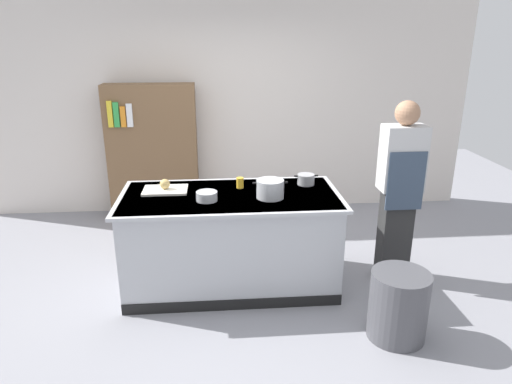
% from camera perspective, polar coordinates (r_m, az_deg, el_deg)
% --- Properties ---
extents(ground_plane, '(10.00, 10.00, 0.00)m').
position_cam_1_polar(ground_plane, '(4.51, -3.01, -11.19)').
color(ground_plane, gray).
extents(back_wall, '(6.40, 0.12, 3.00)m').
position_cam_1_polar(back_wall, '(6.04, -3.96, 11.72)').
color(back_wall, silver).
rests_on(back_wall, ground_plane).
extents(counter_island, '(1.98, 0.98, 0.90)m').
position_cam_1_polar(counter_island, '(4.29, -3.12, -5.83)').
color(counter_island, '#B7BABF').
rests_on(counter_island, ground_plane).
extents(cutting_board, '(0.40, 0.28, 0.02)m').
position_cam_1_polar(cutting_board, '(4.30, -11.17, 0.24)').
color(cutting_board, silver).
rests_on(cutting_board, counter_island).
extents(onion, '(0.09, 0.09, 0.09)m').
position_cam_1_polar(onion, '(4.29, -11.22, 0.98)').
color(onion, tan).
rests_on(onion, cutting_board).
extents(stock_pot, '(0.31, 0.24, 0.16)m').
position_cam_1_polar(stock_pot, '(4.03, 1.76, 0.39)').
color(stock_pot, '#B7BABF').
rests_on(stock_pot, counter_island).
extents(sauce_pan, '(0.23, 0.16, 0.10)m').
position_cam_1_polar(sauce_pan, '(4.42, 6.21, 1.57)').
color(sauce_pan, '#99999E').
rests_on(sauce_pan, counter_island).
extents(mixing_bowl, '(0.18, 0.18, 0.08)m').
position_cam_1_polar(mixing_bowl, '(3.99, -6.12, -0.51)').
color(mixing_bowl, '#B7BABF').
rests_on(mixing_bowl, counter_island).
extents(juice_cup, '(0.07, 0.07, 0.10)m').
position_cam_1_polar(juice_cup, '(4.29, -2.00, 1.15)').
color(juice_cup, yellow).
rests_on(juice_cup, counter_island).
extents(trash_bin, '(0.45, 0.45, 0.55)m').
position_cam_1_polar(trash_bin, '(3.83, 17.21, -13.26)').
color(trash_bin, '#4C4C51').
rests_on(trash_bin, ground_plane).
extents(person_chef, '(0.38, 0.25, 1.72)m').
position_cam_1_polar(person_chef, '(4.45, 17.36, 0.44)').
color(person_chef, '#2A2A2A').
rests_on(person_chef, ground_plane).
extents(bookshelf, '(1.10, 0.31, 1.70)m').
position_cam_1_polar(bookshelf, '(5.92, -12.66, 4.76)').
color(bookshelf, brown).
rests_on(bookshelf, ground_plane).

